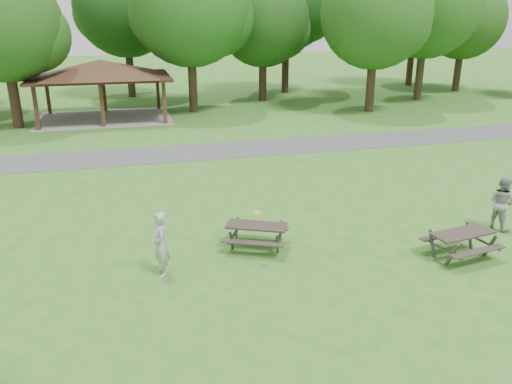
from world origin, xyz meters
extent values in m
plane|color=#31681D|center=(0.00, 0.00, 0.00)|extent=(160.00, 160.00, 0.00)
cube|color=#434346|center=(0.00, 14.00, 0.01)|extent=(120.00, 3.20, 0.02)
cube|color=#331D12|center=(-7.70, 21.30, 1.30)|extent=(0.22, 0.22, 2.60)
cube|color=#361D13|center=(-7.70, 26.70, 1.30)|extent=(0.22, 0.22, 2.60)
cube|color=#372414|center=(-4.00, 21.30, 1.30)|extent=(0.22, 0.22, 2.60)
cube|color=#372214|center=(-4.00, 26.70, 1.30)|extent=(0.22, 0.22, 2.60)
cube|color=#3E2416|center=(-0.30, 21.30, 1.30)|extent=(0.22, 0.22, 2.60)
cube|color=black|center=(-0.30, 26.70, 1.30)|extent=(0.22, 0.22, 2.60)
cube|color=black|center=(-4.00, 24.00, 2.68)|extent=(8.60, 6.60, 0.16)
pyramid|color=#372116|center=(-4.00, 24.00, 3.26)|extent=(7.01, 7.01, 1.00)
cube|color=gray|center=(-4.00, 24.00, 0.01)|extent=(8.40, 6.40, 0.03)
cylinder|color=black|center=(-9.00, 22.50, 1.75)|extent=(0.60, 0.60, 3.50)
sphere|color=#194413|center=(-9.00, 22.50, 5.97)|extent=(6.60, 6.60, 6.60)
sphere|color=#184614|center=(-7.52, 22.80, 5.31)|extent=(4.29, 4.29, 4.29)
cylinder|color=#2F2215|center=(2.00, 25.00, 2.01)|extent=(0.60, 0.60, 4.02)
sphere|color=#184D16|center=(2.00, 25.00, 7.02)|extent=(8.00, 8.00, 8.00)
sphere|color=#144614|center=(3.80, 25.30, 6.22)|extent=(5.20, 5.20, 5.20)
sphere|color=#1B4614|center=(0.40, 24.80, 6.42)|extent=(4.80, 4.80, 4.80)
cylinder|color=black|center=(8.00, 28.50, 1.72)|extent=(0.60, 0.60, 3.43)
sphere|color=#153F12|center=(8.00, 28.50, 6.05)|extent=(7.00, 7.00, 7.00)
sphere|color=#184513|center=(9.57, 28.80, 5.36)|extent=(4.55, 4.55, 4.55)
sphere|color=#143F12|center=(6.60, 28.30, 5.53)|extent=(4.20, 4.20, 4.20)
cylinder|color=#2F1E15|center=(14.00, 22.00, 1.89)|extent=(0.60, 0.60, 3.78)
sphere|color=#1A4A15|center=(14.00, 22.00, 6.55)|extent=(7.40, 7.40, 7.40)
sphere|color=#214F16|center=(15.66, 22.30, 5.81)|extent=(4.81, 4.81, 4.81)
sphere|color=#1A4112|center=(12.52, 21.80, 6.00)|extent=(4.44, 4.44, 4.44)
cylinder|color=#312216|center=(20.00, 25.50, 2.10)|extent=(0.60, 0.60, 4.20)
sphere|color=#1B4C15|center=(20.00, 25.50, 7.27)|extent=(8.20, 8.20, 8.20)
sphere|color=#1A4513|center=(21.84, 25.80, 6.45)|extent=(5.33, 5.33, 5.33)
sphere|color=#1A4513|center=(18.36, 25.30, 6.66)|extent=(4.92, 4.92, 4.92)
cylinder|color=black|center=(26.00, 29.00, 1.78)|extent=(0.60, 0.60, 3.57)
sphere|color=#1C4814|center=(26.00, 29.00, 6.12)|extent=(6.80, 6.80, 6.80)
sphere|color=#194B15|center=(27.53, 29.30, 5.44)|extent=(4.42, 4.42, 4.42)
sphere|color=#194213|center=(24.64, 28.80, 5.61)|extent=(4.08, 4.08, 4.08)
cylinder|color=black|center=(-2.00, 33.00, 2.06)|extent=(0.60, 0.60, 4.13)
sphere|color=#134112|center=(-2.00, 33.00, 7.13)|extent=(8.00, 8.00, 8.00)
sphere|color=#164513|center=(-0.20, 33.30, 6.33)|extent=(5.20, 5.20, 5.20)
sphere|color=#204A15|center=(-3.60, 32.80, 6.53)|extent=(4.80, 4.80, 4.80)
cylinder|color=black|center=(11.00, 32.00, 2.27)|extent=(0.60, 0.60, 4.55)
sphere|color=#164513|center=(12.89, 32.30, 6.86)|extent=(5.46, 5.46, 5.46)
sphere|color=#154513|center=(9.32, 31.80, 7.07)|extent=(5.04, 5.04, 5.04)
cylinder|color=black|center=(24.00, 33.50, 2.13)|extent=(0.60, 0.60, 4.27)
sphere|color=#194413|center=(24.00, 33.50, 7.27)|extent=(8.00, 8.00, 8.00)
sphere|color=#1E4A15|center=(25.80, 33.80, 6.47)|extent=(5.20, 5.20, 5.20)
sphere|color=#1F4914|center=(22.40, 33.30, 6.67)|extent=(4.80, 4.80, 4.80)
cube|color=black|center=(0.70, 2.81, 0.70)|extent=(1.86, 1.35, 0.05)
cube|color=#2D2621|center=(0.46, 2.30, 0.42)|extent=(1.67, 0.96, 0.04)
cube|color=#302A23|center=(0.94, 3.33, 0.42)|extent=(1.67, 0.96, 0.04)
cube|color=#3E3D40|center=(-0.06, 2.77, 0.35)|extent=(0.21, 0.35, 0.75)
cube|color=#3C3C3E|center=(0.25, 3.42, 0.35)|extent=(0.21, 0.35, 0.75)
cube|color=#3E3E41|center=(0.10, 3.10, 0.38)|extent=(0.65, 1.30, 0.05)
cube|color=#434345|center=(1.15, 2.20, 0.35)|extent=(0.21, 0.35, 0.75)
cube|color=#403F42|center=(1.46, 2.86, 0.35)|extent=(0.21, 0.35, 0.75)
cube|color=#3A3A3C|center=(1.30, 2.53, 0.38)|extent=(0.65, 1.30, 0.05)
cube|color=#2B241F|center=(6.10, 0.79, 0.73)|extent=(1.88, 0.97, 0.05)
cube|color=#2E2521|center=(6.19, 0.21, 0.43)|extent=(1.81, 0.52, 0.04)
cube|color=#2D2721|center=(6.02, 1.38, 0.43)|extent=(1.81, 0.52, 0.04)
cube|color=#454547|center=(5.48, 0.32, 0.36)|extent=(0.11, 0.38, 0.78)
cube|color=#424345|center=(5.37, 1.06, 0.36)|extent=(0.11, 0.38, 0.78)
cube|color=#464649|center=(5.42, 0.69, 0.39)|extent=(0.28, 1.45, 0.05)
cube|color=#3E3E40|center=(6.84, 0.53, 0.36)|extent=(0.11, 0.38, 0.78)
cube|color=#414244|center=(6.73, 1.27, 0.36)|extent=(0.11, 0.38, 0.78)
cube|color=#3F3F42|center=(6.78, 0.90, 0.39)|extent=(0.28, 1.45, 0.05)
cylinder|color=gold|center=(0.50, 1.98, 1.45)|extent=(0.31, 0.31, 0.02)
imported|color=#A3A4A6|center=(-2.11, 1.90, 0.87)|extent=(0.47, 0.67, 1.74)
imported|color=gray|center=(8.53, 2.24, 0.87)|extent=(0.87, 0.99, 1.73)
camera|label=1|loc=(-2.69, -9.98, 6.46)|focal=35.00mm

